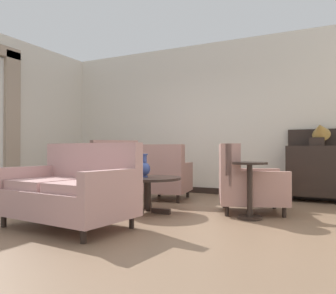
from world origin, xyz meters
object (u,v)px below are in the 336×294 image
Objects in this scene: sideboard at (317,170)px; settee at (71,192)px; coffee_table at (147,183)px; armchair_back_corner at (167,176)px; armchair_near_sideboard at (246,184)px; porcelain_vase at (145,168)px; side_table at (250,185)px; gramophone at (320,133)px; armchair_beside_settee at (110,175)px.

settee is at bearing -126.48° from sideboard.
coffee_table is 1.26m from armchair_back_corner.
sideboard is at bearing -168.76° from armchair_back_corner.
sideboard is at bearing -49.50° from armchair_near_sideboard.
coffee_table is at bearing 47.65° from porcelain_vase.
porcelain_vase is at bearing 80.73° from settee.
gramophone reaches higher than side_table.
gramophone is at bearing 58.32° from settee.
side_table is at bearing -109.69° from sideboard.
armchair_beside_settee is 3.74m from gramophone.
armchair_back_corner is at bearing 50.13° from armchair_near_sideboard.
armchair_near_sideboard reaches higher than side_table.
side_table is at bearing 179.75° from armchair_near_sideboard.
coffee_table is at bearing 91.94° from armchair_beside_settee.
armchair_back_corner reaches higher than porcelain_vase.
armchair_back_corner is 0.84× the size of armchair_beside_settee.
coffee_table is 0.85× the size of armchair_near_sideboard.
settee is 2.14× the size of side_table.
armchair_near_sideboard reaches higher than settee.
settee is 2.43m from armchair_near_sideboard.
armchair_near_sideboard is at bearing 120.98° from armchair_beside_settee.
porcelain_vase is 1.22m from settee.
armchair_beside_settee is (-1.30, 0.91, 0.01)m from coffee_table.
armchair_back_corner is at bearing 103.93° from coffee_table.
armchair_back_corner reaches higher than armchair_near_sideboard.
armchair_back_corner reaches higher than coffee_table.
coffee_table is 0.80× the size of armchair_beside_settee.
porcelain_vase is 0.71× the size of gramophone.
porcelain_vase is at bearing -136.28° from gramophone.
porcelain_vase is 1.47m from side_table.
armchair_beside_settee is at bearing 120.57° from settee.
armchair_near_sideboard is at bearing 27.24° from coffee_table.
coffee_table is 3.10m from gramophone.
armchair_back_corner is at bearing 95.04° from settee.
sideboard is at bearing 70.31° from side_table.
sideboard reaches higher than porcelain_vase.
armchair_back_corner is (-1.55, 0.58, 0.01)m from armchair_near_sideboard.
settee is at bearing -105.27° from porcelain_vase.
sideboard is (2.16, 2.19, -0.09)m from porcelain_vase.
gramophone is (2.17, 2.07, 0.76)m from coffee_table.
armchair_beside_settee is at bearing 145.11° from coffee_table.
armchair_beside_settee is 1.62× the size of side_table.
gramophone is (3.47, 1.17, 0.75)m from armchair_beside_settee.
porcelain_vase is 1.47m from armchair_near_sideboard.
gramophone reaches higher than sideboard.
side_table is (1.42, 0.17, 0.01)m from coffee_table.
armchair_beside_settee is at bearing 164.88° from side_table.
sideboard is (0.87, 1.51, 0.14)m from armchair_near_sideboard.
armchair_back_corner is 2.01m from side_table.
armchair_back_corner is at bearing -161.05° from gramophone.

